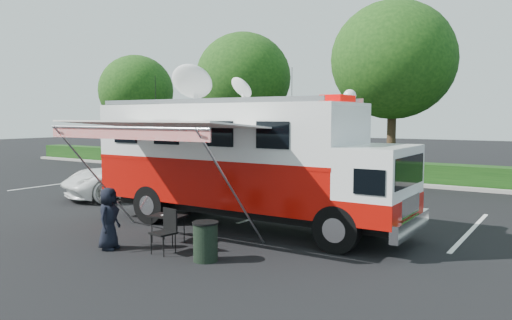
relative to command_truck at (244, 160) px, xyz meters
The scene contains 10 objects.
ground_plane 1.93m from the command_truck, ahead, with size 120.00×120.00×0.00m, color black.
back_border 13.32m from the command_truck, 84.58° to the left, with size 60.00×6.14×8.87m.
stall_lines 3.59m from the command_truck, 97.94° to the left, with size 24.12×5.50×0.01m.
command_truck is the anchor object (origin of this frame).
awning 2.98m from the command_truck, 107.41° to the right, with size 5.13×2.65×3.10m.
white_suv 7.28m from the command_truck, 160.99° to the left, with size 2.68×5.81×1.62m, color white.
person 4.44m from the command_truck, 109.63° to the right, with size 0.73×0.47×1.49m, color black.
folding_table 2.92m from the command_truck, 102.43° to the right, with size 0.91×0.70×0.71m.
folding_chair 3.50m from the command_truck, 89.52° to the right, with size 0.56×0.59×1.03m.
trash_bin 3.80m from the command_truck, 69.79° to the right, with size 0.59×0.59×0.87m.
Camera 1 is at (7.89, -11.69, 3.17)m, focal length 35.00 mm.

